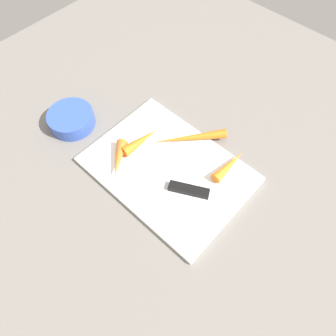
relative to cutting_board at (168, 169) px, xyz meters
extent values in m
plane|color=slate|center=(0.00, 0.00, -0.01)|extent=(1.40, 1.40, 0.00)
cube|color=white|center=(0.00, 0.00, 0.00)|extent=(0.36, 0.26, 0.01)
cube|color=#B7B7BC|center=(-0.01, -0.06, 0.01)|extent=(0.11, 0.07, 0.00)
cube|color=black|center=(0.07, -0.01, 0.01)|extent=(0.09, 0.06, 0.01)
cone|color=orange|center=(-0.09, -0.06, 0.02)|extent=(0.08, 0.09, 0.03)
cone|color=orange|center=(-0.02, 0.09, 0.02)|extent=(0.13, 0.15, 0.02)
cone|color=orange|center=(-0.09, 0.01, 0.02)|extent=(0.04, 0.10, 0.03)
cone|color=orange|center=(0.10, 0.09, 0.02)|extent=(0.03, 0.10, 0.02)
cylinder|color=#3351B2|center=(-0.27, -0.06, 0.01)|extent=(0.11, 0.11, 0.04)
camera|label=1|loc=(0.26, -0.28, 0.63)|focal=33.98mm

